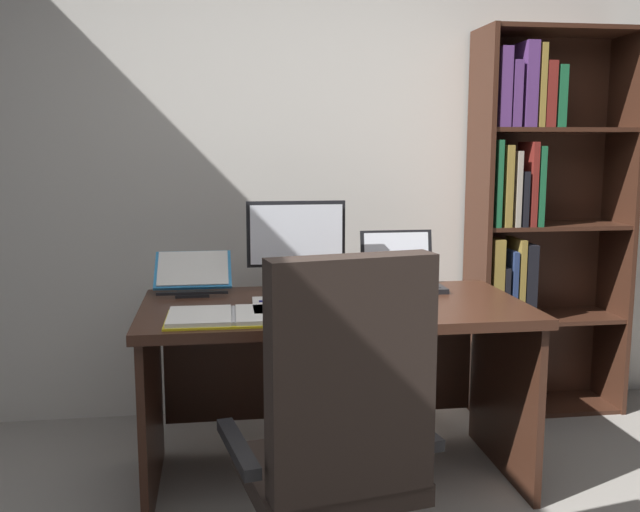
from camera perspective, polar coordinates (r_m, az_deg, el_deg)
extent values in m
cube|color=beige|center=(3.75, 2.04, 9.75)|extent=(5.04, 0.12, 2.90)
cube|color=#381E14|center=(2.89, 1.14, -4.20)|extent=(1.55, 0.78, 0.04)
cube|color=#381E14|center=(2.97, -13.38, -11.69)|extent=(0.03, 0.72, 0.72)
cube|color=#381E14|center=(3.19, 14.54, -10.29)|extent=(0.03, 0.72, 0.72)
cube|color=#381E14|center=(3.33, 0.09, -8.56)|extent=(1.43, 0.03, 0.50)
cube|color=#381E14|center=(3.70, 12.56, 2.31)|extent=(0.02, 0.34, 1.96)
cube|color=#381E14|center=(4.04, 22.83, 2.36)|extent=(0.02, 0.34, 1.96)
cube|color=#381E14|center=(4.00, 16.90, 2.61)|extent=(0.79, 0.01, 1.96)
cube|color=#381E14|center=(4.07, 17.25, -11.36)|extent=(0.74, 0.32, 0.02)
cube|color=#512D66|center=(3.84, 13.35, -9.85)|extent=(0.06, 0.19, 0.30)
cube|color=olive|center=(3.89, 14.16, -10.00)|extent=(0.04, 0.23, 0.26)
cube|color=black|center=(3.89, 15.03, -9.60)|extent=(0.05, 0.21, 0.31)
cube|color=gray|center=(3.94, 15.71, -9.50)|extent=(0.04, 0.25, 0.30)
cube|color=navy|center=(3.94, 16.46, -9.79)|extent=(0.04, 0.21, 0.26)
cube|color=#381E14|center=(3.93, 17.58, -4.70)|extent=(0.74, 0.32, 0.02)
cube|color=olive|center=(3.73, 13.46, -1.74)|extent=(0.06, 0.26, 0.42)
cube|color=black|center=(3.77, 14.07, -2.79)|extent=(0.03, 0.26, 0.28)
cube|color=navy|center=(3.77, 14.67, -2.16)|extent=(0.03, 0.26, 0.36)
cube|color=olive|center=(3.76, 15.37, -1.79)|extent=(0.03, 0.21, 0.42)
cube|color=black|center=(3.80, 15.93, -1.89)|extent=(0.06, 0.25, 0.39)
cube|color=#381E14|center=(3.85, 17.91, 2.34)|extent=(0.74, 0.32, 0.02)
cube|color=#195633|center=(3.65, 13.68, 5.70)|extent=(0.03, 0.20, 0.42)
cube|color=olive|center=(3.68, 14.34, 5.51)|extent=(0.04, 0.23, 0.40)
cube|color=gray|center=(3.70, 15.02, 5.28)|extent=(0.03, 0.24, 0.37)
cube|color=black|center=(3.70, 15.68, 4.47)|extent=(0.03, 0.19, 0.27)
cube|color=maroon|center=(3.71, 16.31, 5.58)|extent=(0.03, 0.19, 0.42)
cube|color=#195633|center=(3.74, 16.77, 5.42)|extent=(0.03, 0.22, 0.40)
cube|color=#381E14|center=(3.83, 18.27, 9.57)|extent=(0.74, 0.32, 0.02)
cube|color=#512D66|center=(3.68, 14.00, 12.92)|extent=(0.06, 0.26, 0.38)
cube|color=#512D66|center=(3.68, 14.98, 12.39)|extent=(0.04, 0.22, 0.32)
cube|color=#512D66|center=(3.73, 15.94, 13.01)|extent=(0.06, 0.24, 0.41)
cube|color=olive|center=(3.75, 16.76, 12.87)|extent=(0.03, 0.24, 0.40)
cube|color=maroon|center=(3.74, 17.54, 12.22)|extent=(0.05, 0.19, 0.31)
cube|color=#195633|center=(3.77, 18.31, 12.02)|extent=(0.04, 0.19, 0.30)
cube|color=#381E14|center=(3.87, 18.63, 16.77)|extent=(0.74, 0.32, 0.02)
cube|color=#2D231E|center=(2.31, 0.54, -17.02)|extent=(0.58, 0.57, 0.07)
cube|color=#2D231E|center=(1.99, 2.53, -9.68)|extent=(0.49, 0.19, 0.68)
cube|color=black|center=(2.19, -6.62, -15.02)|extent=(0.12, 0.39, 0.04)
cube|color=black|center=(2.36, 7.14, -13.18)|extent=(0.12, 0.39, 0.04)
cube|color=black|center=(3.12, -1.89, -2.66)|extent=(0.22, 0.16, 0.02)
cylinder|color=black|center=(3.10, -1.89, -1.67)|extent=(0.04, 0.04, 0.09)
cube|color=black|center=(3.08, -1.93, 1.80)|extent=(0.43, 0.02, 0.29)
cube|color=white|center=(3.06, -1.89, 1.75)|extent=(0.40, 0.00, 0.26)
cube|color=black|center=(3.16, 6.77, -2.53)|extent=(0.34, 0.24, 0.02)
cube|color=#2D2D30|center=(3.14, 6.86, -2.37)|extent=(0.28, 0.13, 0.00)
cube|color=black|center=(3.28, 6.16, 0.09)|extent=(0.34, 0.05, 0.23)
cube|color=white|center=(3.28, 6.18, 0.09)|extent=(0.30, 0.04, 0.20)
cube|color=black|center=(2.71, -0.91, -4.38)|extent=(0.42, 0.15, 0.02)
ellipsoid|color=black|center=(2.76, 5.29, -4.00)|extent=(0.06, 0.10, 0.04)
cube|color=black|center=(3.08, -10.17, -3.01)|extent=(0.14, 0.12, 0.01)
cube|color=black|center=(3.03, -10.20, -2.96)|extent=(0.30, 0.01, 0.01)
cube|color=#2D84C6|center=(3.18, -10.15, -1.09)|extent=(0.33, 0.22, 0.13)
cube|color=silver|center=(3.17, -10.15, -0.95)|extent=(0.31, 0.20, 0.12)
cube|color=yellow|center=(2.64, -9.64, -5.02)|extent=(0.25, 0.30, 0.01)
cube|color=yellow|center=(2.64, -4.28, -4.91)|extent=(0.25, 0.30, 0.01)
cube|color=silver|center=(2.64, -9.65, -4.77)|extent=(0.23, 0.28, 0.02)
cube|color=silver|center=(2.64, -4.28, -4.66)|extent=(0.23, 0.28, 0.02)
cylinder|color=#B7B7BC|center=(2.64, -6.96, -4.80)|extent=(0.02, 0.26, 0.02)
cube|color=silver|center=(2.87, -3.93, -3.78)|extent=(0.16, 0.21, 0.01)
cylinder|color=navy|center=(2.87, -3.53, -3.59)|extent=(0.14, 0.02, 0.01)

